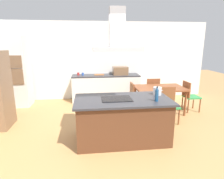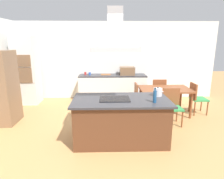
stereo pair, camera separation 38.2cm
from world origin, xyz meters
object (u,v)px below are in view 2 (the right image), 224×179
Objects in this scene: wall_oven_stack at (27,70)px; chair_at_left_end at (132,97)px; coffee_mug_red at (85,73)px; chair_facing_island at (172,104)px; coffee_mug_blue at (90,74)px; dining_table at (165,91)px; tea_kettle at (158,92)px; cutting_board at (106,74)px; olive_oil_bottle at (155,96)px; chair_at_right_end at (196,96)px; range_hood at (115,37)px; cooktop at (115,99)px; chair_facing_back_wall at (158,91)px; countertop_microwave at (127,71)px.

wall_oven_stack is 3.57m from chair_at_left_end.
chair_facing_island is (2.37, -2.12, -0.44)m from coffee_mug_red.
coffee_mug_blue reaches higher than dining_table.
tea_kettle reaches higher than cutting_board.
olive_oil_bottle reaches higher than coffee_mug_blue.
coffee_mug_blue is (-1.49, 3.14, -0.08)m from olive_oil_bottle.
range_hood is at bearing -147.90° from chair_at_right_end.
coffee_mug_blue is 0.10× the size of chair_at_right_end.
olive_oil_bottle reaches higher than cooktop.
chair_facing_island is at bearing -36.01° from chair_at_left_end.
coffee_mug_blue is (-0.74, 2.90, 0.04)m from cooktop.
chair_facing_back_wall is (0.55, 1.95, -0.48)m from tea_kettle.
range_hood reaches higher than chair_facing_island.
range_hood is at bearing -110.37° from chair_at_left_end.
wall_oven_stack is at bearing 167.44° from chair_at_right_end.
coffee_mug_red is at bearing 160.22° from coffee_mug_blue.
coffee_mug_red is 1.00× the size of coffee_mug_blue.
chair_at_right_end is at bearing -36.01° from chair_facing_back_wall.
olive_oil_bottle reaches higher than chair_at_right_end.
chair_facing_back_wall is (2.21, -0.74, -0.44)m from coffee_mug_blue.
chair_facing_back_wall is at bearing 143.99° from chair_at_right_end.
coffee_mug_red reaches higher than chair_facing_island.
countertop_microwave is at bearing -3.89° from cutting_board.
countertop_microwave is 1.28m from chair_facing_back_wall.
range_hood reaches higher than wall_oven_stack.
olive_oil_bottle is at bearing -39.35° from wall_oven_stack.
olive_oil_bottle reaches higher than tea_kettle.
cutting_board is at bearing 128.30° from chair_facing_island.
coffee_mug_blue is at bearing 155.89° from chair_at_right_end.
coffee_mug_red is at bearing 134.93° from chair_at_left_end.
coffee_mug_red is 2.10m from chair_at_left_end.
chair_at_left_end is 2.26m from range_hood.
coffee_mug_red and coffee_mug_blue have the same top height.
coffee_mug_blue is 0.10× the size of chair_facing_island.
tea_kettle reaches higher than coffee_mug_blue.
chair_at_left_end is at bearing 180.00° from dining_table.
coffee_mug_red is 0.10× the size of chair_at_right_end.
chair_facing_island is at bearing -90.00° from dining_table.
cooktop is 3.09m from coffee_mug_red.
coffee_mug_blue is 0.56m from cutting_board.
chair_facing_island is (1.66, -2.10, -0.40)m from cutting_board.
wall_oven_stack is (-3.52, 2.89, 0.08)m from olive_oil_bottle.
dining_table is 0.68m from chair_facing_island.
cooktop is 2.10× the size of olive_oil_bottle.
countertop_microwave is 1.48m from chair_at_left_end.
cooktop reaches higher than chair_facing_island.
chair_at_left_end is at bearing -143.99° from chair_facing_back_wall.
coffee_mug_blue is at bearing 104.39° from range_hood.
chair_facing_island is 1.00× the size of chair_facing_back_wall.
olive_oil_bottle is 3.13m from countertop_microwave.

